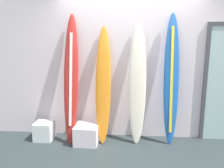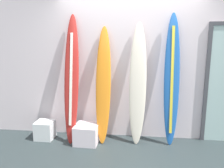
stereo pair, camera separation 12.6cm
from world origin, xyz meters
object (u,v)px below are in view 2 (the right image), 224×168
surfboard_crimson (72,79)px  surfboard_cobalt (172,80)px  surfboard_ivory (138,85)px  display_block_left (87,134)px  display_block_center (45,130)px  surfboard_sunset (103,86)px

surfboard_crimson → surfboard_cobalt: size_ratio=1.00×
surfboard_ivory → display_block_left: surfboard_ivory is taller
surfboard_crimson → display_block_center: (-0.52, -0.02, -0.94)m
surfboard_ivory → display_block_center: size_ratio=6.43×
surfboard_ivory → display_block_center: surfboard_ivory is taller
surfboard_sunset → display_block_center: 1.35m
surfboard_sunset → surfboard_ivory: (0.59, 0.03, 0.03)m
surfboard_cobalt → surfboard_crimson: bearing=-177.5°
surfboard_crimson → surfboard_ivory: surfboard_crimson is taller
surfboard_sunset → display_block_left: size_ratio=4.88×
surfboard_cobalt → display_block_left: 1.72m
surfboard_sunset → surfboard_crimson: bearing=-175.8°
display_block_center → surfboard_sunset: bearing=3.4°
display_block_left → surfboard_cobalt: bearing=7.6°
surfboard_crimson → surfboard_sunset: (0.54, 0.04, -0.12)m
surfboard_crimson → display_block_center: surfboard_crimson is taller
surfboard_crimson → display_block_center: bearing=-177.5°
surfboard_crimson → display_block_center: size_ratio=6.88×
surfboard_crimson → surfboard_ivory: (1.13, 0.07, -0.09)m
display_block_left → display_block_center: bearing=173.2°
surfboard_sunset → surfboard_cobalt: bearing=1.6°
surfboard_crimson → surfboard_cobalt: (1.69, 0.07, 0.00)m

